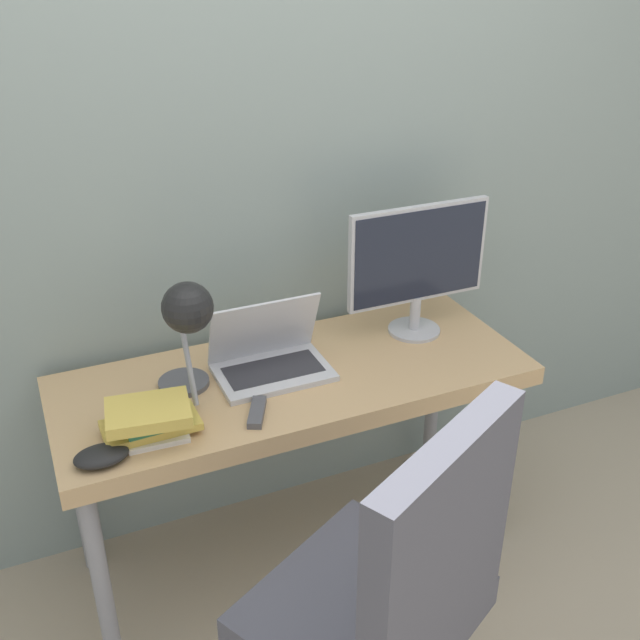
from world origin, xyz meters
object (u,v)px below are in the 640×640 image
Objects in this scene: book_stack at (151,419)px; game_controller at (101,456)px; laptop at (270,357)px; desk_lamp at (187,318)px; office_chair at (394,592)px; monitor at (418,262)px.

book_stack is 0.16m from game_controller.
book_stack is (-0.41, -0.18, 0.00)m from laptop.
game_controller is (-0.14, -0.06, -0.03)m from book_stack.
desk_lamp is (-0.27, -0.10, 0.24)m from laptop.
desk_lamp is at bearing 27.92° from game_controller.
game_controller is (-0.54, 0.58, 0.15)m from office_chair.
desk_lamp is 0.36× the size of office_chair.
laptop reaches higher than book_stack.
monitor is at bearing 57.98° from office_chair.
desk_lamp reaches higher than laptop.
monitor is 0.99m from book_stack.
laptop is 0.70× the size of monitor.
desk_lamp reaches higher than office_chair.
book_stack is at bearing 23.46° from game_controller.
office_chair is 0.80m from game_controller.
laptop is 0.45m from book_stack.
book_stack is at bearing -165.99° from monitor.
office_chair is at bearing -58.19° from book_stack.
office_chair is (0.26, -0.73, -0.41)m from desk_lamp.
office_chair reaches higher than game_controller.
game_controller is at bearing -152.08° from desk_lamp.
laptop is 0.87× the size of desk_lamp.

